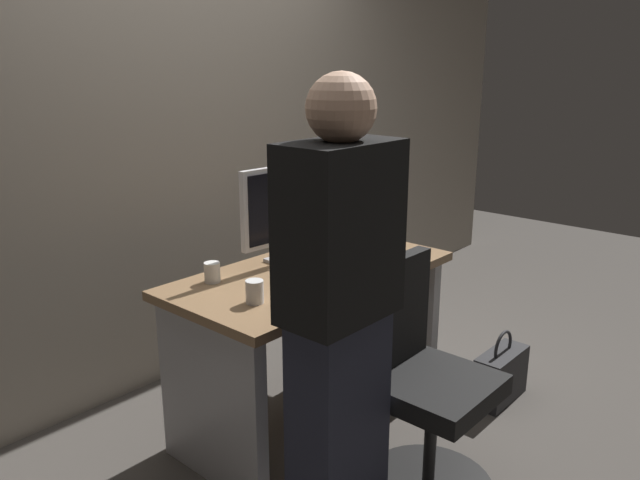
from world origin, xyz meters
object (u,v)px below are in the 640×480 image
keyboard (335,273)px  monitor (289,207)px  office_chair (420,389)px  mouse (372,258)px  cup_by_monitor (212,272)px  book_stack (356,232)px  person_at_desk (339,319)px  handbag (501,375)px  desk (312,320)px  cup_near_keyboard (255,292)px

keyboard → monitor: bearing=88.3°
office_chair → mouse: bearing=55.1°
cup_by_monitor → book_stack: 0.84m
person_at_desk → handbag: person_at_desk is taller
person_at_desk → keyboard: 0.68m
desk → book_stack: (0.43, 0.09, 0.32)m
mouse → handbag: bearing=-44.1°
office_chair → monitor: bearing=82.5°
desk → mouse: 0.41m
person_at_desk → mouse: person_at_desk is taller
book_stack → handbag: size_ratio=0.62×
mouse → cup_near_keyboard: (-0.73, 0.02, 0.03)m
desk → cup_by_monitor: (-0.40, 0.21, 0.29)m
cup_by_monitor → handbag: cup_by_monitor is taller
monitor → desk: bearing=-100.8°
keyboard → desk: bearing=98.5°
desk → mouse: mouse is taller
desk → handbag: 1.04m
office_chair → person_at_desk: (-0.42, 0.07, 0.41)m
cup_by_monitor → handbag: bearing=-34.6°
keyboard → office_chair: bearing=-97.9°
monitor → mouse: monitor is taller
desk → monitor: (0.03, 0.17, 0.50)m
mouse → cup_near_keyboard: 0.73m
cup_by_monitor → handbag: (1.16, -0.80, -0.67)m
monitor → mouse: bearing=-50.0°
person_at_desk → office_chair: bearing=-9.4°
keyboard → handbag: keyboard is taller
desk → office_chair: office_chair is taller
cup_near_keyboard → cup_by_monitor: 0.31m
person_at_desk → keyboard: (0.51, 0.45, -0.07)m
office_chair → handbag: 0.89m
keyboard → cup_by_monitor: cup_by_monitor is taller
mouse → handbag: mouse is taller
mouse → cup_near_keyboard: size_ratio=1.08×
person_at_desk → cup_by_monitor: (0.10, 0.78, -0.04)m
office_chair → cup_near_keyboard: size_ratio=10.19×
office_chair → person_at_desk: bearing=170.6°
mouse → office_chair: bearing=-124.9°
monitor → mouse: (0.25, -0.30, -0.24)m
book_stack → handbag: book_stack is taller
office_chair → keyboard: office_chair is taller
cup_near_keyboard → keyboard: bearing=-2.7°
keyboard → cup_near_keyboard: bearing=179.2°
keyboard → cup_near_keyboard: size_ratio=4.66×
office_chair → monitor: 1.01m
keyboard → handbag: (0.75, -0.47, -0.63)m
desk → cup_near_keyboard: (-0.44, -0.10, 0.29)m
book_stack → handbag: 1.03m
monitor → handbag: 1.38m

